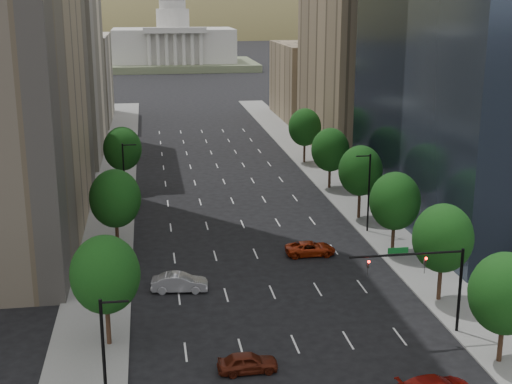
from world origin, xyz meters
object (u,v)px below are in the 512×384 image
car_red_far (310,248)px  car_maroon (248,362)px  capitol (174,45)px  car_silver (180,283)px  traffic_signal (431,273)px

car_red_far → car_maroon: bearing=156.6°
car_maroon → capitol: bearing=-2.6°
capitol → car_silver: size_ratio=11.93×
car_silver → car_red_far: bearing=-55.7°
traffic_signal → capitol: (-10.53, 219.71, 3.40)m
car_silver → car_red_far: car_silver is taller
traffic_signal → car_maroon: traffic_signal is taller
car_silver → car_red_far: (13.69, 7.25, -0.11)m
traffic_signal → car_red_far: (-5.03, 18.75, -4.46)m
capitol → car_maroon: bearing=-91.1°
traffic_signal → capitol: bearing=92.7°
car_silver → car_red_far: 15.49m
capitol → car_silver: capitol is taller
car_silver → car_red_far: size_ratio=0.98×
traffic_signal → capitol: 219.99m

